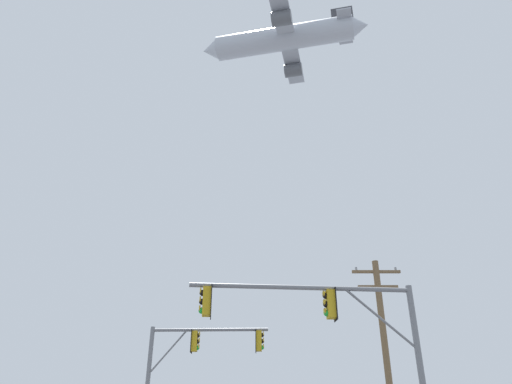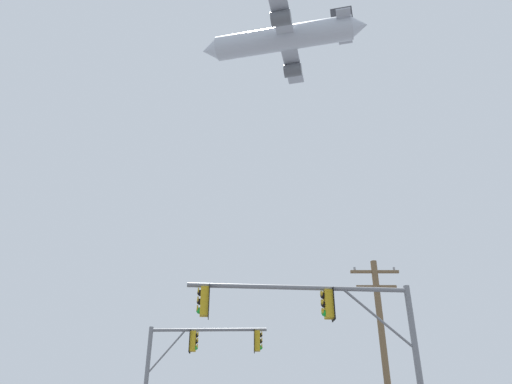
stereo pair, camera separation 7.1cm
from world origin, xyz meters
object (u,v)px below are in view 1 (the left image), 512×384
signal_pole_near (331,326)px  utility_pole (383,351)px  airplane (282,39)px  signal_pole_far (189,360)px

signal_pole_near → utility_pole: (3.04, 5.85, 0.16)m
airplane → signal_pole_near: bearing=-92.0°
signal_pole_far → utility_pole: utility_pole is taller
signal_pole_far → airplane: (6.47, 22.60, 42.16)m
signal_pole_near → signal_pole_far: size_ratio=1.21×
utility_pole → signal_pole_far: bearing=167.2°
utility_pole → airplane: 48.75m
signal_pole_near → signal_pole_far: (-5.40, 7.76, 0.09)m
signal_pole_near → utility_pole: utility_pole is taller
utility_pole → airplane: size_ratio=0.40×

